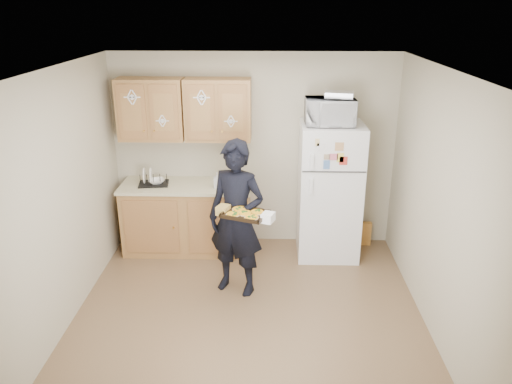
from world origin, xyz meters
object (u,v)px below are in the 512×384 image
microwave (330,112)px  dish_rack (153,179)px  refrigerator (329,191)px  person (236,219)px  baking_tray (245,215)px

microwave → dish_rack: (-2.15, 0.09, -0.88)m
refrigerator → dish_rack: 2.21m
refrigerator → person: bearing=-139.8°
baking_tray → dish_rack: (-1.22, 1.25, -0.07)m
refrigerator → baking_tray: size_ratio=3.90×
baking_tray → dish_rack: 1.74m
baking_tray → microwave: 1.70m
microwave → person: bearing=-141.6°
baking_tray → microwave: (0.94, 1.16, 0.82)m
refrigerator → microwave: (-0.05, -0.05, 1.01)m
refrigerator → dish_rack: size_ratio=4.67×
refrigerator → baking_tray: bearing=-129.3°
person → dish_rack: 1.47m
person → microwave: bearing=61.4°
dish_rack → microwave: bearing=-2.5°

